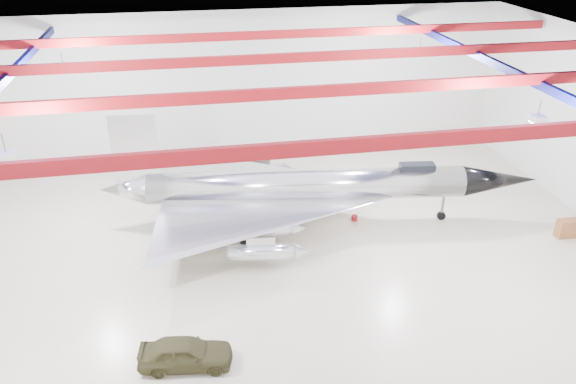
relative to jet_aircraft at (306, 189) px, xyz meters
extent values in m
plane|color=beige|center=(-2.79, -3.92, -2.34)|extent=(40.00, 40.00, 0.00)
plane|color=silver|center=(-2.79, 11.08, 3.16)|extent=(40.00, 0.00, 40.00)
plane|color=#0A0F38|center=(-2.79, -3.92, 8.66)|extent=(40.00, 40.00, 0.00)
cube|color=maroon|center=(-2.79, -12.92, 8.06)|extent=(39.50, 0.25, 0.50)
cube|color=maroon|center=(-2.79, -6.92, 8.06)|extent=(39.50, 0.25, 0.50)
cube|color=maroon|center=(-2.79, -0.92, 8.06)|extent=(39.50, 0.25, 0.50)
cube|color=maroon|center=(-2.79, 5.08, 8.06)|extent=(39.50, 0.25, 0.50)
cube|color=#0D104E|center=(9.21, -3.92, 7.76)|extent=(0.25, 29.50, 0.40)
cube|color=silver|center=(-12.79, -9.92, 7.36)|extent=(0.55, 0.55, 0.25)
cube|color=silver|center=(7.21, -9.92, 7.36)|extent=(0.55, 0.55, 0.25)
cube|color=silver|center=(-12.79, 2.08, 7.36)|extent=(0.55, 0.55, 0.25)
cube|color=silver|center=(7.21, 2.08, 7.36)|extent=(0.55, 0.55, 0.25)
cylinder|color=silver|center=(0.05, -0.01, 0.27)|extent=(18.70, 4.35, 1.86)
cone|color=black|center=(11.58, -1.58, 0.27)|extent=(4.86, 2.47, 1.86)
cone|color=silver|center=(-10.56, 1.44, 0.27)|extent=(3.02, 2.22, 1.86)
cube|color=silver|center=(-9.64, 1.31, 2.69)|extent=(2.60, 0.46, 4.19)
cube|color=black|center=(6.51, -0.89, 1.25)|extent=(2.13, 1.01, 0.47)
cylinder|color=silver|center=(-3.41, -4.70, -1.03)|extent=(3.62, 1.31, 0.84)
cylinder|color=silver|center=(-3.09, -2.40, -1.03)|extent=(3.62, 1.31, 0.84)
cylinder|color=silver|center=(-2.34, 3.14, -1.03)|extent=(3.62, 1.31, 0.84)
cylinder|color=silver|center=(-2.03, 5.44, -1.03)|extent=(3.62, 1.31, 0.84)
cylinder|color=#59595B|center=(8.35, -1.14, -1.50)|extent=(0.17, 0.17, 1.68)
cylinder|color=black|center=(8.35, -1.14, -2.08)|extent=(0.54, 0.27, 0.52)
cylinder|color=#59595B|center=(-3.95, -1.81, -1.50)|extent=(0.17, 0.17, 1.68)
cylinder|color=black|center=(-3.95, -1.81, -2.08)|extent=(0.54, 0.27, 0.52)
cylinder|color=#59595B|center=(-3.33, 2.80, -1.50)|extent=(0.17, 0.17, 1.68)
cylinder|color=black|center=(-3.33, 2.80, -2.08)|extent=(0.54, 0.27, 0.52)
imported|color=#37341B|center=(-7.51, -10.74, -1.67)|extent=(4.08, 2.08, 1.33)
cube|color=brown|center=(14.67, -4.42, -1.78)|extent=(1.23, 0.63, 1.11)
cube|color=olive|center=(-8.98, -1.80, -2.14)|extent=(0.62, 0.53, 0.39)
cube|color=maroon|center=(-5.34, 4.22, -2.17)|extent=(0.50, 0.41, 0.34)
cylinder|color=#59595B|center=(-2.86, 0.61, -2.12)|extent=(0.61, 0.61, 0.44)
cube|color=olive|center=(-0.71, 5.00, -2.15)|extent=(0.65, 0.59, 0.37)
cube|color=#59595B|center=(-8.34, 4.43, -2.20)|extent=(0.43, 0.35, 0.28)
cylinder|color=maroon|center=(3.05, -0.24, -2.17)|extent=(0.48, 0.48, 0.34)
cube|color=olive|center=(-3.77, 2.53, -2.16)|extent=(0.50, 0.41, 0.34)
cylinder|color=#59595B|center=(-1.08, 5.98, -2.14)|extent=(0.51, 0.51, 0.39)
camera|label=1|loc=(-6.68, -29.05, 14.88)|focal=35.00mm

